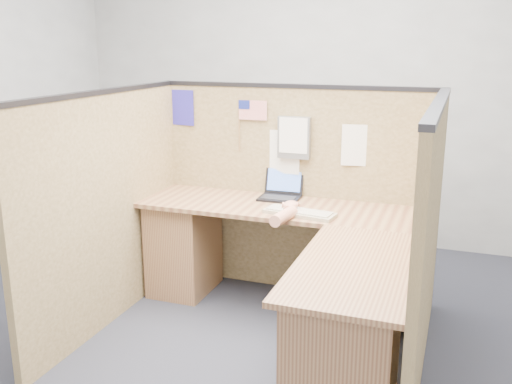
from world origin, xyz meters
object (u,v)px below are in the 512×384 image
at_px(l_desk, 289,277).
at_px(laptop, 282,191).
at_px(mouse, 291,209).
at_px(keyboard, 300,213).

distance_m(l_desk, laptop, 0.76).
bearing_deg(mouse, laptop, 117.02).
xyz_separation_m(l_desk, laptop, (-0.24, 0.60, 0.39)).
bearing_deg(mouse, l_desk, -74.46).
distance_m(keyboard, mouse, 0.08).
bearing_deg(keyboard, laptop, 131.40).
relative_size(keyboard, mouse, 4.23).
bearing_deg(l_desk, laptop, 112.13).
height_order(l_desk, laptop, laptop).
height_order(l_desk, keyboard, keyboard).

